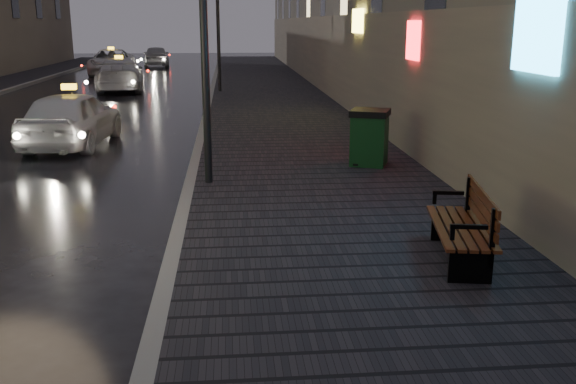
# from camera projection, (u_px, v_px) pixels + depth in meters

# --- Properties ---
(sidewalk) EXTENTS (4.60, 58.00, 0.15)m
(sidewalk) POSITION_uv_depth(u_px,v_px,m) (270.00, 95.00, 26.30)
(sidewalk) COLOR black
(sidewalk) RESTS_ON ground
(curb) EXTENTS (0.20, 58.00, 0.15)m
(curb) POSITION_uv_depth(u_px,v_px,m) (211.00, 95.00, 26.09)
(curb) COLOR slate
(curb) RESTS_ON ground
(lamp_far) EXTENTS (0.36, 0.36, 5.28)m
(lamp_far) POSITION_uv_depth(u_px,v_px,m) (218.00, 9.00, 26.21)
(lamp_far) COLOR black
(lamp_far) RESTS_ON sidewalk
(bench) EXTENTS (0.89, 1.81, 0.89)m
(bench) POSITION_uv_depth(u_px,v_px,m) (466.00, 225.00, 7.74)
(bench) COLOR black
(bench) RESTS_ON sidewalk
(trash_bin) EXTENTS (0.95, 0.95, 1.12)m
(trash_bin) POSITION_uv_depth(u_px,v_px,m) (370.00, 137.00, 12.95)
(trash_bin) COLOR black
(trash_bin) RESTS_ON sidewalk
(taxi_near) EXTENTS (1.99, 4.19, 1.38)m
(taxi_near) POSITION_uv_depth(u_px,v_px,m) (72.00, 118.00, 15.67)
(taxi_near) COLOR silver
(taxi_near) RESTS_ON ground
(taxi_mid) EXTENTS (2.54, 5.08, 1.42)m
(taxi_mid) POSITION_uv_depth(u_px,v_px,m) (120.00, 75.00, 28.27)
(taxi_mid) COLOR #B9B9C0
(taxi_mid) RESTS_ON ground
(taxi_far) EXTENTS (2.89, 5.42, 1.45)m
(taxi_far) POSITION_uv_depth(u_px,v_px,m) (112.00, 62.00, 37.08)
(taxi_far) COLOR silver
(taxi_far) RESTS_ON ground
(car_far) EXTENTS (2.12, 4.31, 1.41)m
(car_far) POSITION_uv_depth(u_px,v_px,m) (156.00, 56.00, 43.63)
(car_far) COLOR gray
(car_far) RESTS_ON ground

